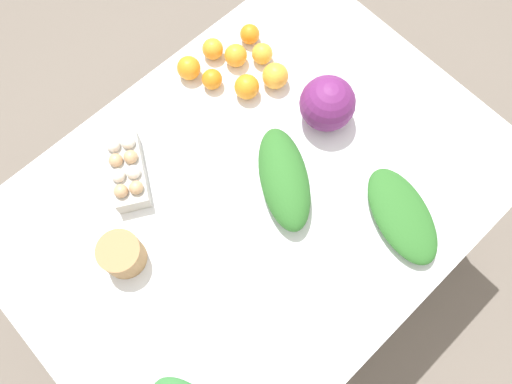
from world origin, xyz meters
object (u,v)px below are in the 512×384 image
at_px(paper_bag, 122,254).
at_px(orange_7, 189,68).
at_px(egg_carton, 127,170).
at_px(greens_bunch_dandelion, 402,215).
at_px(orange_4, 275,76).
at_px(orange_3, 212,79).
at_px(orange_2, 213,49).
at_px(orange_1, 262,54).
at_px(orange_0, 247,87).
at_px(orange_5, 236,55).
at_px(greens_bunch_scallion, 284,179).
at_px(cabbage_purple, 327,104).
at_px(orange_6, 250,34).

xyz_separation_m(paper_bag, orange_7, (-0.53, -0.34, -0.01)).
distance_m(egg_carton, greens_bunch_dandelion, 0.81).
bearing_deg(orange_4, orange_3, -41.25).
bearing_deg(orange_2, egg_carton, 17.65).
height_order(paper_bag, orange_7, paper_bag).
height_order(orange_3, orange_4, orange_4).
relative_size(orange_2, orange_3, 1.05).
distance_m(orange_1, orange_4, 0.10).
bearing_deg(egg_carton, greens_bunch_dandelion, 66.36).
bearing_deg(orange_3, orange_4, 138.75).
xyz_separation_m(orange_0, orange_4, (-0.09, 0.03, 0.00)).
xyz_separation_m(orange_0, orange_1, (-0.12, -0.06, -0.01)).
height_order(orange_0, orange_7, orange_0).
distance_m(orange_0, orange_5, 0.12).
relative_size(greens_bunch_dandelion, orange_5, 4.18).
xyz_separation_m(orange_0, orange_5, (-0.05, -0.11, -0.00)).
xyz_separation_m(egg_carton, greens_bunch_scallion, (-0.31, 0.33, 0.01)).
distance_m(orange_1, orange_2, 0.16).
height_order(cabbage_purple, orange_2, cabbage_purple).
relative_size(greens_bunch_dandelion, orange_7, 4.05).
distance_m(orange_2, orange_5, 0.08).
xyz_separation_m(greens_bunch_scallion, orange_0, (-0.13, -0.30, -0.01)).
xyz_separation_m(orange_6, orange_7, (0.23, -0.03, 0.01)).
distance_m(paper_bag, orange_7, 0.62).
bearing_deg(orange_2, orange_0, 84.49).
relative_size(greens_bunch_dandelion, orange_0, 3.89).
xyz_separation_m(greens_bunch_dandelion, orange_5, (-0.01, -0.72, 0.01)).
bearing_deg(egg_carton, orange_1, 121.75).
bearing_deg(orange_3, orange_6, -167.84).
bearing_deg(cabbage_purple, orange_2, -76.12).
height_order(paper_bag, orange_2, paper_bag).
bearing_deg(orange_1, orange_5, -37.33).
height_order(cabbage_purple, paper_bag, cabbage_purple).
bearing_deg(orange_1, egg_carton, 2.58).
height_order(orange_5, orange_7, orange_7).
height_order(paper_bag, greens_bunch_scallion, paper_bag).
relative_size(egg_carton, orange_0, 3.15).
bearing_deg(greens_bunch_scallion, orange_6, -121.93).
height_order(greens_bunch_dandelion, orange_4, orange_4).
xyz_separation_m(greens_bunch_dandelion, orange_6, (-0.10, -0.75, 0.00)).
bearing_deg(orange_6, egg_carton, 10.45).
bearing_deg(orange_5, orange_0, 63.94).
bearing_deg(greens_bunch_scallion, orange_7, -95.36).
xyz_separation_m(paper_bag, orange_6, (-0.76, -0.30, -0.02)).
relative_size(greens_bunch_dandelion, orange_2, 4.46).
height_order(cabbage_purple, orange_5, cabbage_purple).
bearing_deg(orange_4, egg_carton, -7.03).
height_order(paper_bag, orange_0, paper_bag).
bearing_deg(egg_carton, greens_bunch_scallion, 72.40).
distance_m(cabbage_purple, orange_4, 0.20).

